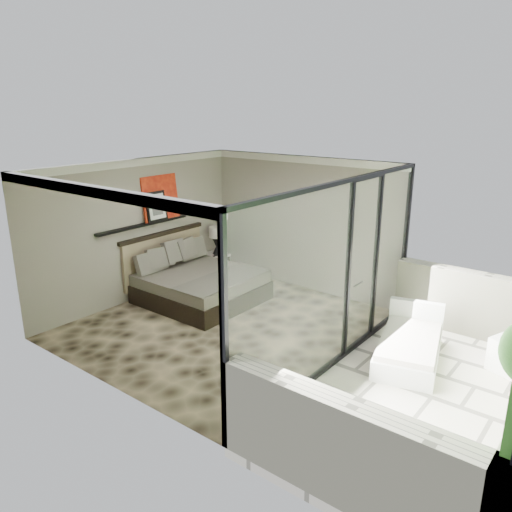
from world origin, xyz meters
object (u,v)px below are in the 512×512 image
Objects in this scene: ottoman at (512,356)px; lounger at (409,346)px; table_lamp at (216,237)px; nightstand at (215,265)px; bed at (197,283)px.

ottoman is 0.27× the size of lounger.
table_lamp is 5.17m from lounger.
lounger is at bearing -14.95° from nightstand.
ottoman is (6.34, -0.53, -0.67)m from table_lamp.
lounger is at bearing 3.42° from bed.
ottoman is at bearing -7.65° from nightstand.
bed is 5.71m from ottoman.
nightstand is 5.15m from lounger.
ottoman is 1.44m from lounger.
nightstand reaches higher than ottoman.
nightstand is at bearing -127.12° from table_lamp.
ottoman is (6.37, -0.49, -0.01)m from nightstand.
bed reaches higher than lounger.
table_lamp is (0.03, 0.04, 0.66)m from nightstand.
bed is at bearing -62.82° from table_lamp.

